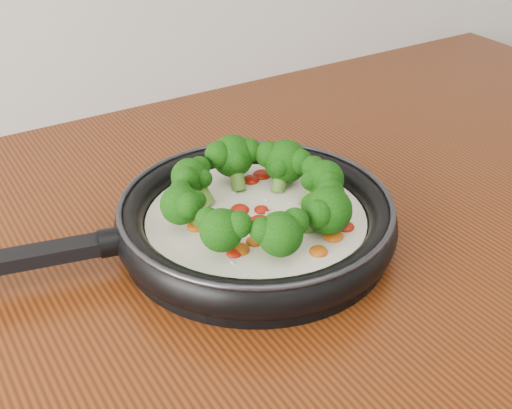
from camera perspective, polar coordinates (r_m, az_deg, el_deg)
skillet at (r=0.76m, az=-0.13°, el=-1.00°), size 0.53×0.39×0.10m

